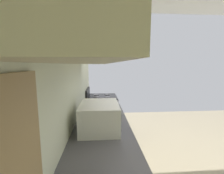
{
  "coord_description": "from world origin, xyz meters",
  "views": [
    {
      "loc": [
        -1.67,
        1.34,
        1.56
      ],
      "look_at": [
        -0.31,
        1.24,
        1.36
      ],
      "focal_mm": 24.11,
      "sensor_mm": 36.0,
      "label": 1
    }
  ],
  "objects_px": {
    "bowl": "(103,102)",
    "oven_range": "(102,117)",
    "microwave": "(100,116)",
    "kettle": "(104,108)"
  },
  "relations": [
    {
      "from": "microwave",
      "to": "bowl",
      "type": "bearing_deg",
      "value": -3.03
    },
    {
      "from": "microwave",
      "to": "kettle",
      "type": "distance_m",
      "value": 0.53
    },
    {
      "from": "oven_range",
      "to": "kettle",
      "type": "relative_size",
      "value": 5.02
    },
    {
      "from": "microwave",
      "to": "kettle",
      "type": "height_order",
      "value": "microwave"
    },
    {
      "from": "bowl",
      "to": "oven_range",
      "type": "bearing_deg",
      "value": 2.13
    },
    {
      "from": "oven_range",
      "to": "microwave",
      "type": "height_order",
      "value": "microwave"
    },
    {
      "from": "oven_range",
      "to": "bowl",
      "type": "relative_size",
      "value": 6.53
    },
    {
      "from": "bowl",
      "to": "kettle",
      "type": "height_order",
      "value": "kettle"
    },
    {
      "from": "oven_range",
      "to": "kettle",
      "type": "height_order",
      "value": "oven_range"
    },
    {
      "from": "bowl",
      "to": "microwave",
      "type": "bearing_deg",
      "value": 176.97
    }
  ]
}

